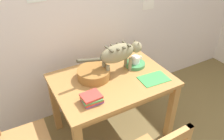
{
  "coord_description": "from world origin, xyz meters",
  "views": [
    {
      "loc": [
        -0.9,
        -0.53,
        2.03
      ],
      "look_at": [
        -0.03,
        1.04,
        0.84
      ],
      "focal_mm": 36.06,
      "sensor_mm": 36.0,
      "label": 1
    }
  ],
  "objects": [
    {
      "name": "wicker_basket",
      "position": [
        -0.18,
        1.14,
        0.79
      ],
      "size": [
        0.32,
        0.32,
        0.09
      ],
      "color": "#9F6A31",
      "rests_on": "dining_table"
    },
    {
      "name": "saucer_bowl",
      "position": [
        0.3,
        1.13,
        0.76
      ],
      "size": [
        0.21,
        0.21,
        0.04
      ],
      "primitive_type": "cylinder",
      "color": "#459555",
      "rests_on": "dining_table"
    },
    {
      "name": "cat",
      "position": [
        0.1,
        1.12,
        0.96
      ],
      "size": [
        0.72,
        0.16,
        0.31
      ],
      "rotation": [
        0.0,
        0.0,
        -1.51
      ],
      "color": "#8D835E",
      "rests_on": "dining_table"
    },
    {
      "name": "magazine",
      "position": [
        0.33,
        0.84,
        0.75
      ],
      "size": [
        0.3,
        0.21,
        0.01
      ],
      "primitive_type": "cube",
      "rotation": [
        0.0,
        0.0,
        -0.07
      ],
      "color": "green",
      "rests_on": "dining_table"
    },
    {
      "name": "dining_table",
      "position": [
        -0.03,
        1.04,
        0.65
      ],
      "size": [
        1.14,
        0.81,
        0.74
      ],
      "color": "#B68043",
      "rests_on": "ground_plane"
    },
    {
      "name": "wall_rear",
      "position": [
        -0.0,
        1.68,
        1.25
      ],
      "size": [
        5.34,
        0.11,
        2.5
      ],
      "color": "silver",
      "rests_on": "ground_plane"
    },
    {
      "name": "coffee_mug",
      "position": [
        0.3,
        1.13,
        0.82
      ],
      "size": [
        0.13,
        0.09,
        0.08
      ],
      "color": "white",
      "rests_on": "saucer_bowl"
    },
    {
      "name": "book_stack",
      "position": [
        -0.35,
        0.83,
        0.78
      ],
      "size": [
        0.18,
        0.15,
        0.07
      ],
      "color": "#8C529C",
      "rests_on": "dining_table"
    }
  ]
}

